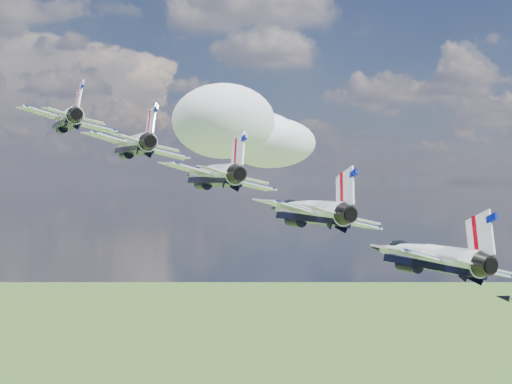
{
  "coord_description": "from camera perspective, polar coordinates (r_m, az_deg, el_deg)",
  "views": [
    {
      "loc": [
        9.64,
        -70.47,
        140.35
      ],
      "look_at": [
        19.86,
        -5.07,
        139.46
      ],
      "focal_mm": 50.0,
      "sensor_mm": 36.0,
      "label": 1
    }
  ],
  "objects": [
    {
      "name": "cloud_far",
      "position": [
        294.46,
        -0.78,
        4.86
      ],
      "size": [
        60.71,
        47.7,
        23.85
      ],
      "primitive_type": "ellipsoid",
      "color": "white"
    },
    {
      "name": "jet_0",
      "position": [
        86.06,
        -14.96,
        5.59
      ],
      "size": [
        14.87,
        17.94,
        7.02
      ],
      "primitive_type": null,
      "rotation": [
        0.0,
        0.24,
        0.25
      ],
      "color": "white"
    },
    {
      "name": "jet_1",
      "position": [
        77.44,
        -9.89,
        3.72
      ],
      "size": [
        14.87,
        17.94,
        7.02
      ],
      "primitive_type": null,
      "rotation": [
        0.0,
        0.24,
        0.25
      ],
      "color": "white"
    },
    {
      "name": "jet_2",
      "position": [
        69.67,
        -3.64,
        1.38
      ],
      "size": [
        14.87,
        17.94,
        7.02
      ],
      "primitive_type": null,
      "rotation": [
        0.0,
        0.24,
        0.25
      ],
      "color": "white"
    },
    {
      "name": "jet_3",
      "position": [
        63.06,
        4.02,
        -1.52
      ],
      "size": [
        14.87,
        17.94,
        7.02
      ],
      "primitive_type": null,
      "rotation": [
        0.0,
        0.24,
        0.25
      ],
      "color": "silver"
    },
    {
      "name": "jet_4",
      "position": [
        58.02,
        13.27,
        -4.97
      ],
      "size": [
        14.87,
        17.94,
        7.02
      ],
      "primitive_type": null,
      "rotation": [
        0.0,
        0.24,
        0.25
      ],
      "color": "white"
    }
  ]
}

